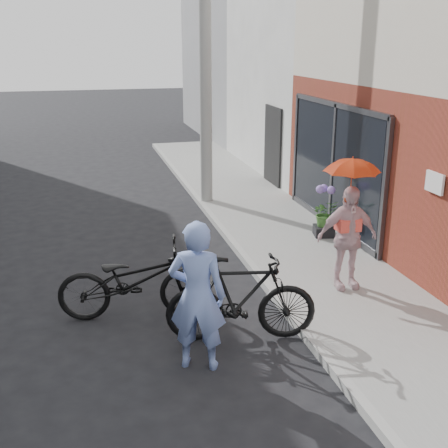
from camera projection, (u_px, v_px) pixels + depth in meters
name	position (u px, v px, depth m)	size (l,w,h in m)	color
ground	(227.00, 328.00, 7.73)	(80.00, 80.00, 0.00)	black
sidewalk	(311.00, 258.00, 10.05)	(2.20, 24.00, 0.12)	gray
curb	(250.00, 264.00, 9.78)	(0.12, 24.00, 0.12)	#9E9E99
plaster_building	(383.00, 50.00, 16.64)	(8.00, 6.00, 7.00)	silver
east_building_far	(296.00, 47.00, 23.07)	(8.00, 8.00, 7.00)	gray
utility_pole	(205.00, 53.00, 12.41)	(0.28, 0.28, 7.00)	#9E9E99
officer	(197.00, 296.00, 6.57)	(0.68, 0.45, 1.86)	#758DD1
bike_left	(135.00, 281.00, 7.88)	(0.75, 2.14, 1.13)	black
bike_right	(241.00, 299.00, 7.27)	(0.56, 1.97, 1.18)	black
kimono_woman	(347.00, 238.00, 8.51)	(0.95, 0.39, 1.62)	beige
parasol	(353.00, 163.00, 8.15)	(0.79, 0.79, 0.69)	#DC4619
planter	(324.00, 231.00, 11.00)	(0.37, 0.37, 0.19)	black
potted_plant	(325.00, 213.00, 10.88)	(0.48, 0.41, 0.53)	#3C6E2C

